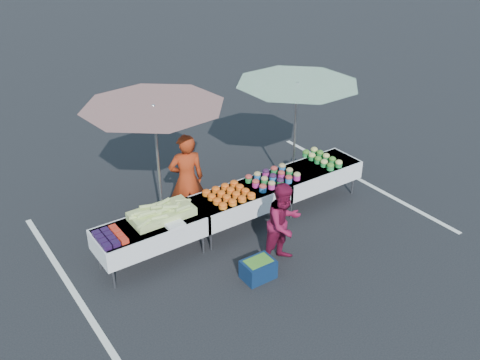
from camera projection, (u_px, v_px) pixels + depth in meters
ground at (240, 227)px, 10.00m from camera, size 80.00×80.00×0.00m
stripe_left at (73, 291)px, 8.40m from camera, size 0.10×5.00×0.00m
stripe_right at (361, 180)px, 11.61m from camera, size 0.10×5.00×0.00m
table_left at (151, 232)px, 8.82m from camera, size 1.86×0.81×0.75m
table_center at (240, 200)px, 9.72m from camera, size 1.86×0.81×0.75m
table_right at (314, 174)px, 10.63m from camera, size 1.86×0.81×0.75m
berry_punnets at (110, 237)px, 8.32m from camera, size 0.40×0.54×0.08m
corn_pile at (161, 213)px, 8.85m from camera, size 1.16×0.57×0.26m
plastic_bags at (175, 225)px, 8.66m from camera, size 0.30×0.25×0.05m
carrot_bowls at (229, 194)px, 9.49m from camera, size 0.75×0.69×0.11m
potato_cups at (273, 177)px, 9.98m from camera, size 0.94×0.58×0.16m
bean_baskets at (322, 158)px, 10.70m from camera, size 0.36×0.86×0.15m
vendor at (187, 179)px, 9.76m from camera, size 0.75×0.59×1.79m
customer at (284, 224)px, 8.76m from camera, size 0.77×0.63×1.47m
umbrella_left at (154, 117)px, 8.83m from camera, size 2.99×2.99×2.47m
umbrella_right at (297, 93)px, 10.04m from camera, size 3.05×3.05×2.41m
storage_bin at (258, 269)px, 8.61m from camera, size 0.52×0.38×0.34m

